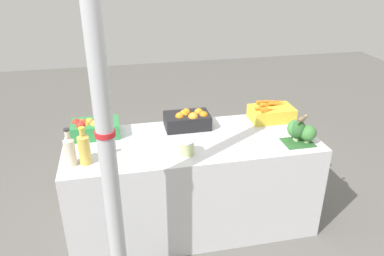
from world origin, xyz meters
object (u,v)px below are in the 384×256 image
at_px(apple_crate, 94,127).
at_px(sparrow_bird, 303,119).
at_px(orange_crate, 188,120).
at_px(carrot_crate, 271,113).
at_px(juice_bottle_cloudy, 70,150).
at_px(pickle_jar, 187,147).
at_px(support_pole, 107,151).
at_px(broccoli_pile, 300,131).
at_px(juice_bottle_golden, 84,148).

xyz_separation_m(apple_crate, sparrow_bird, (1.50, -0.45, 0.13)).
xyz_separation_m(orange_crate, carrot_crate, (0.72, 0.00, -0.00)).
height_order(juice_bottle_cloudy, pickle_jar, juice_bottle_cloudy).
distance_m(support_pole, orange_crate, 1.12).
height_order(pickle_jar, sparrow_bird, sparrow_bird).
height_order(apple_crate, broccoli_pile, broccoli_pile).
bearing_deg(apple_crate, juice_bottle_golden, -96.74).
distance_m(juice_bottle_cloudy, juice_bottle_golden, 0.09).
relative_size(juice_bottle_cloudy, sparrow_bird, 2.13).
bearing_deg(support_pole, orange_crate, 55.04).
distance_m(carrot_crate, broccoli_pile, 0.43).
xyz_separation_m(juice_bottle_cloudy, pickle_jar, (0.79, -0.01, -0.06)).
distance_m(broccoli_pile, juice_bottle_cloudy, 1.66).
relative_size(orange_crate, sparrow_bird, 2.85).
bearing_deg(juice_bottle_cloudy, pickle_jar, -1.07).
height_order(support_pole, juice_bottle_cloudy, support_pole).
bearing_deg(support_pole, carrot_crate, 33.64).
bearing_deg(broccoli_pile, carrot_crate, 96.16).
height_order(carrot_crate, broccoli_pile, broccoli_pile).
bearing_deg(apple_crate, pickle_jar, -33.74).
bearing_deg(sparrow_bird, carrot_crate, 68.68).
bearing_deg(pickle_jar, support_pole, -139.14).
relative_size(support_pole, sparrow_bird, 17.57).
relative_size(carrot_crate, sparrow_bird, 2.85).
height_order(support_pole, apple_crate, support_pole).
xyz_separation_m(apple_crate, orange_crate, (0.74, 0.00, -0.00)).
bearing_deg(carrot_crate, apple_crate, -179.78).
distance_m(broccoli_pile, juice_bottle_golden, 1.56).
distance_m(support_pole, pickle_jar, 0.75).
bearing_deg(orange_crate, support_pole, -124.96).
xyz_separation_m(apple_crate, juice_bottle_golden, (-0.05, -0.42, 0.05)).
bearing_deg(apple_crate, juice_bottle_cloudy, -108.96).
bearing_deg(juice_bottle_golden, sparrow_bird, -1.08).
distance_m(orange_crate, carrot_crate, 0.72).
height_order(carrot_crate, juice_bottle_golden, juice_bottle_golden).
distance_m(juice_bottle_cloudy, sparrow_bird, 1.65).
xyz_separation_m(broccoli_pile, sparrow_bird, (-0.01, -0.02, 0.11)).
xyz_separation_m(orange_crate, broccoli_pile, (0.77, -0.42, 0.02)).
height_order(apple_crate, sparrow_bird, sparrow_bird).
relative_size(support_pole, carrot_crate, 6.16).
height_order(juice_bottle_cloudy, juice_bottle_golden, juice_bottle_cloudy).
xyz_separation_m(orange_crate, juice_bottle_golden, (-0.79, -0.42, 0.05)).
distance_m(orange_crate, juice_bottle_cloudy, 0.98).
xyz_separation_m(juice_bottle_cloudy, juice_bottle_golden, (0.09, -0.00, 0.00)).
bearing_deg(carrot_crate, juice_bottle_cloudy, -165.25).
relative_size(broccoli_pile, juice_bottle_golden, 0.87).
distance_m(apple_crate, carrot_crate, 1.47).
relative_size(support_pole, apple_crate, 6.16).
distance_m(apple_crate, sparrow_bird, 1.57).
distance_m(carrot_crate, juice_bottle_golden, 1.57).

